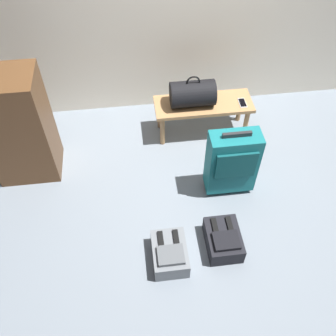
{
  "coord_description": "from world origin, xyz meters",
  "views": [
    {
      "loc": [
        -0.59,
        -1.91,
        2.92
      ],
      "look_at": [
        -0.31,
        0.34,
        0.25
      ],
      "focal_mm": 40.76,
      "sensor_mm": 36.0,
      "label": 1
    }
  ],
  "objects_px": {
    "cell_phone": "(242,103)",
    "backpack_dark": "(223,240)",
    "suitcase_upright_teal": "(232,162)",
    "backpack_grey": "(170,254)",
    "side_cabinet": "(18,127)",
    "duffel_bag_black": "(193,94)",
    "bench": "(203,108)"
  },
  "relations": [
    {
      "from": "cell_phone",
      "to": "backpack_grey",
      "type": "distance_m",
      "value": 1.73
    },
    {
      "from": "duffel_bag_black",
      "to": "backpack_dark",
      "type": "height_order",
      "value": "duffel_bag_black"
    },
    {
      "from": "bench",
      "to": "backpack_dark",
      "type": "distance_m",
      "value": 1.43
    },
    {
      "from": "backpack_dark",
      "to": "backpack_grey",
      "type": "height_order",
      "value": "same"
    },
    {
      "from": "bench",
      "to": "cell_phone",
      "type": "bearing_deg",
      "value": -7.69
    },
    {
      "from": "suitcase_upright_teal",
      "to": "duffel_bag_black",
      "type": "bearing_deg",
      "value": 105.97
    },
    {
      "from": "suitcase_upright_teal",
      "to": "backpack_dark",
      "type": "xyz_separation_m",
      "value": [
        -0.18,
        -0.61,
        -0.28
      ]
    },
    {
      "from": "suitcase_upright_teal",
      "to": "backpack_grey",
      "type": "height_order",
      "value": "suitcase_upright_teal"
    },
    {
      "from": "backpack_dark",
      "to": "side_cabinet",
      "type": "xyz_separation_m",
      "value": [
        -1.69,
        1.1,
        0.46
      ]
    },
    {
      "from": "bench",
      "to": "side_cabinet",
      "type": "bearing_deg",
      "value": -170.13
    },
    {
      "from": "bench",
      "to": "duffel_bag_black",
      "type": "bearing_deg",
      "value": 180.0
    },
    {
      "from": "cell_phone",
      "to": "suitcase_upright_teal",
      "type": "distance_m",
      "value": 0.8
    },
    {
      "from": "backpack_dark",
      "to": "cell_phone",
      "type": "bearing_deg",
      "value": 71.1
    },
    {
      "from": "suitcase_upright_teal",
      "to": "cell_phone",
      "type": "bearing_deg",
      "value": 69.31
    },
    {
      "from": "bench",
      "to": "cell_phone",
      "type": "height_order",
      "value": "cell_phone"
    },
    {
      "from": "duffel_bag_black",
      "to": "backpack_grey",
      "type": "distance_m",
      "value": 1.59
    },
    {
      "from": "cell_phone",
      "to": "side_cabinet",
      "type": "distance_m",
      "value": 2.17
    },
    {
      "from": "suitcase_upright_teal",
      "to": "bench",
      "type": "bearing_deg",
      "value": 97.69
    },
    {
      "from": "cell_phone",
      "to": "backpack_grey",
      "type": "bearing_deg",
      "value": -123.03
    },
    {
      "from": "backpack_dark",
      "to": "duffel_bag_black",
      "type": "bearing_deg",
      "value": 91.94
    },
    {
      "from": "backpack_grey",
      "to": "bench",
      "type": "bearing_deg",
      "value": 70.05
    },
    {
      "from": "cell_phone",
      "to": "backpack_dark",
      "type": "distance_m",
      "value": 1.46
    },
    {
      "from": "bench",
      "to": "backpack_dark",
      "type": "relative_size",
      "value": 2.63
    },
    {
      "from": "backpack_dark",
      "to": "side_cabinet",
      "type": "relative_size",
      "value": 0.35
    },
    {
      "from": "side_cabinet",
      "to": "duffel_bag_black",
      "type": "bearing_deg",
      "value": 10.59
    },
    {
      "from": "bench",
      "to": "backpack_grey",
      "type": "bearing_deg",
      "value": -109.95
    },
    {
      "from": "cell_phone",
      "to": "backpack_dark",
      "type": "relative_size",
      "value": 0.38
    },
    {
      "from": "suitcase_upright_teal",
      "to": "side_cabinet",
      "type": "height_order",
      "value": "side_cabinet"
    },
    {
      "from": "side_cabinet",
      "to": "bench",
      "type": "bearing_deg",
      "value": 9.87
    },
    {
      "from": "backpack_grey",
      "to": "suitcase_upright_teal",
      "type": "bearing_deg",
      "value": 46.46
    },
    {
      "from": "bench",
      "to": "suitcase_upright_teal",
      "type": "height_order",
      "value": "suitcase_upright_teal"
    },
    {
      "from": "side_cabinet",
      "to": "backpack_grey",
      "type": "bearing_deg",
      "value": -43.65
    }
  ]
}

